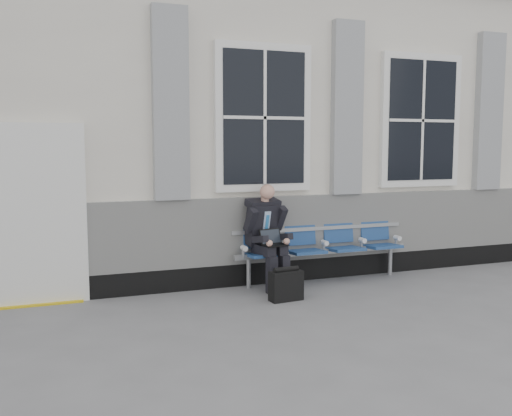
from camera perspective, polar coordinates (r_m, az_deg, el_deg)
name	(u,v)px	position (r m, az deg, el deg)	size (l,w,h in m)	color
ground	(463,295)	(7.75, 19.97, -8.19)	(70.00, 70.00, 0.00)	slate
station_building	(334,126)	(10.39, 7.76, 8.08)	(14.40, 4.40, 4.49)	silver
bench	(322,242)	(7.99, 6.65, -3.38)	(2.60, 0.47, 0.91)	#9EA0A3
businessman	(267,232)	(7.49, 1.10, -2.44)	(0.58, 0.78, 1.38)	black
briefcase	(286,285)	(7.02, 3.02, -7.70)	(0.42, 0.21, 0.42)	black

